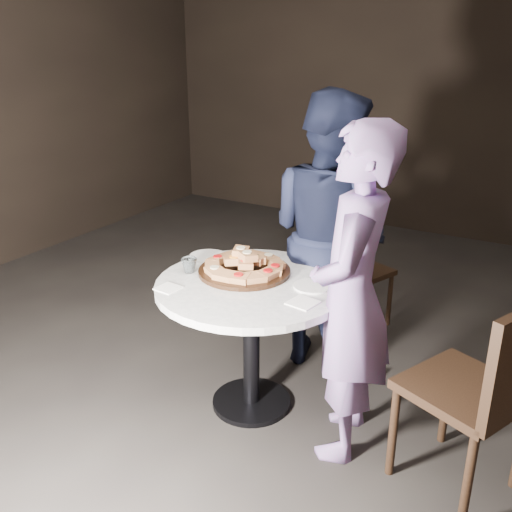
{
  "coord_description": "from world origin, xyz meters",
  "views": [
    {
      "loc": [
        1.44,
        -2.38,
        1.93
      ],
      "look_at": [
        0.05,
        -0.01,
        0.88
      ],
      "focal_mm": 40.0,
      "sensor_mm": 36.0,
      "label": 1
    }
  ],
  "objects_px": {
    "focaccia_pile": "(245,263)",
    "diner_teal": "(351,297)",
    "chair_right": "(487,385)",
    "diner_navy": "(329,234)",
    "table": "(251,307)",
    "chair_far": "(351,265)",
    "serving_board": "(244,271)",
    "water_glass": "(189,265)"
  },
  "relations": [
    {
      "from": "water_glass",
      "to": "diner_teal",
      "type": "relative_size",
      "value": 0.05
    },
    {
      "from": "chair_far",
      "to": "chair_right",
      "type": "height_order",
      "value": "chair_right"
    },
    {
      "from": "table",
      "to": "diner_navy",
      "type": "xyz_separation_m",
      "value": [
        0.14,
        0.66,
        0.23
      ]
    },
    {
      "from": "serving_board",
      "to": "focaccia_pile",
      "type": "distance_m",
      "value": 0.05
    },
    {
      "from": "serving_board",
      "to": "chair_far",
      "type": "relative_size",
      "value": 0.61
    },
    {
      "from": "water_glass",
      "to": "chair_right",
      "type": "xyz_separation_m",
      "value": [
        1.55,
        -0.02,
        -0.22
      ]
    },
    {
      "from": "serving_board",
      "to": "diner_teal",
      "type": "distance_m",
      "value": 0.67
    },
    {
      "from": "chair_right",
      "to": "water_glass",
      "type": "bearing_deg",
      "value": -67.6
    },
    {
      "from": "serving_board",
      "to": "chair_right",
      "type": "bearing_deg",
      "value": -7.22
    },
    {
      "from": "diner_navy",
      "to": "chair_far",
      "type": "bearing_deg",
      "value": -64.15
    },
    {
      "from": "water_glass",
      "to": "diner_navy",
      "type": "height_order",
      "value": "diner_navy"
    },
    {
      "from": "focaccia_pile",
      "to": "serving_board",
      "type": "bearing_deg",
      "value": -139.97
    },
    {
      "from": "chair_right",
      "to": "diner_teal",
      "type": "bearing_deg",
      "value": -70.43
    },
    {
      "from": "table",
      "to": "chair_right",
      "type": "bearing_deg",
      "value": -3.49
    },
    {
      "from": "chair_right",
      "to": "chair_far",
      "type": "bearing_deg",
      "value": -115.05
    },
    {
      "from": "table",
      "to": "serving_board",
      "type": "distance_m",
      "value": 0.2
    },
    {
      "from": "chair_far",
      "to": "diner_teal",
      "type": "xyz_separation_m",
      "value": [
        0.45,
        -1.18,
        0.34
      ]
    },
    {
      "from": "water_glass",
      "to": "chair_far",
      "type": "bearing_deg",
      "value": 68.55
    },
    {
      "from": "table",
      "to": "water_glass",
      "type": "bearing_deg",
      "value": -171.9
    },
    {
      "from": "serving_board",
      "to": "chair_right",
      "type": "height_order",
      "value": "chair_right"
    },
    {
      "from": "focaccia_pile",
      "to": "diner_navy",
      "type": "height_order",
      "value": "diner_navy"
    },
    {
      "from": "focaccia_pile",
      "to": "water_glass",
      "type": "xyz_separation_m",
      "value": [
        -0.26,
        -0.14,
        -0.02
      ]
    },
    {
      "from": "diner_navy",
      "to": "diner_teal",
      "type": "distance_m",
      "value": 0.81
    },
    {
      "from": "chair_far",
      "to": "diner_teal",
      "type": "height_order",
      "value": "diner_teal"
    },
    {
      "from": "water_glass",
      "to": "diner_navy",
      "type": "bearing_deg",
      "value": 54.88
    },
    {
      "from": "table",
      "to": "water_glass",
      "type": "height_order",
      "value": "water_glass"
    },
    {
      "from": "chair_right",
      "to": "diner_navy",
      "type": "xyz_separation_m",
      "value": [
        -1.05,
        0.73,
        0.27
      ]
    },
    {
      "from": "focaccia_pile",
      "to": "diner_teal",
      "type": "relative_size",
      "value": 0.27
    },
    {
      "from": "chair_far",
      "to": "diner_teal",
      "type": "distance_m",
      "value": 1.3
    },
    {
      "from": "table",
      "to": "diner_navy",
      "type": "bearing_deg",
      "value": 77.81
    },
    {
      "from": "serving_board",
      "to": "water_glass",
      "type": "xyz_separation_m",
      "value": [
        -0.26,
        -0.14,
        0.03
      ]
    },
    {
      "from": "serving_board",
      "to": "chair_far",
      "type": "xyz_separation_m",
      "value": [
        0.21,
        1.05,
        -0.29
      ]
    },
    {
      "from": "serving_board",
      "to": "diner_navy",
      "type": "distance_m",
      "value": 0.62
    },
    {
      "from": "water_glass",
      "to": "diner_teal",
      "type": "xyz_separation_m",
      "value": [
        0.92,
        0.02,
        0.02
      ]
    },
    {
      "from": "chair_far",
      "to": "focaccia_pile",
      "type": "bearing_deg",
      "value": 100.65
    },
    {
      "from": "table",
      "to": "serving_board",
      "type": "xyz_separation_m",
      "value": [
        -0.1,
        0.09,
        0.15
      ]
    },
    {
      "from": "table",
      "to": "chair_far",
      "type": "distance_m",
      "value": 1.16
    },
    {
      "from": "table",
      "to": "diner_navy",
      "type": "distance_m",
      "value": 0.72
    },
    {
      "from": "diner_teal",
      "to": "table",
      "type": "bearing_deg",
      "value": -106.5
    },
    {
      "from": "serving_board",
      "to": "diner_navy",
      "type": "bearing_deg",
      "value": 67.21
    },
    {
      "from": "focaccia_pile",
      "to": "diner_teal",
      "type": "distance_m",
      "value": 0.67
    },
    {
      "from": "water_glass",
      "to": "diner_teal",
      "type": "height_order",
      "value": "diner_teal"
    }
  ]
}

